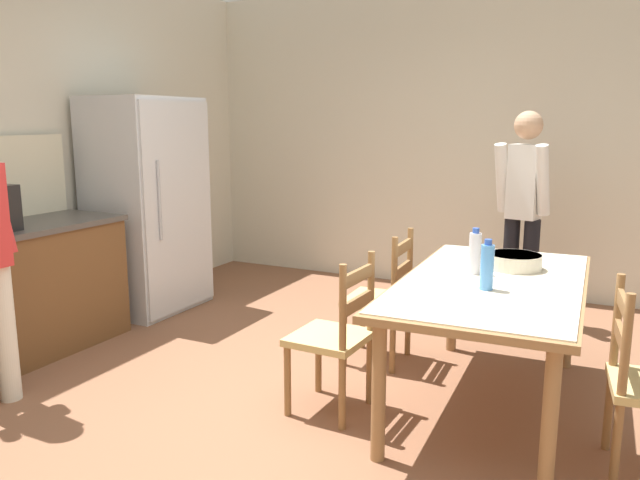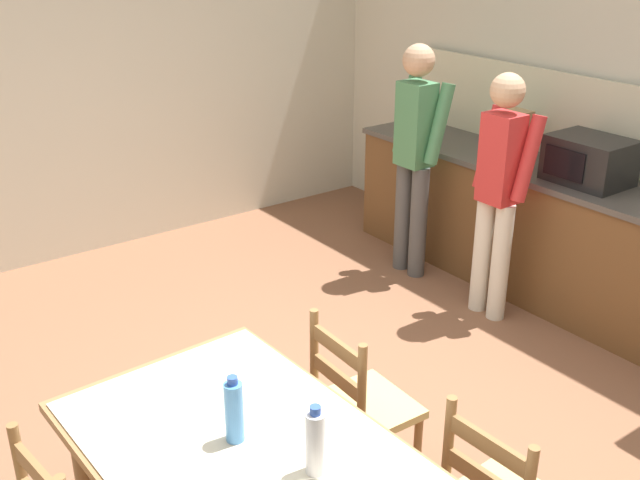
% 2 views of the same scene
% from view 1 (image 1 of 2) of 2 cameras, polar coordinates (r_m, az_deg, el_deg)
% --- Properties ---
extents(ground_plane, '(8.32, 8.32, 0.00)m').
position_cam_1_polar(ground_plane, '(3.54, -2.14, -16.55)').
color(ground_plane, brown).
extents(wall_right, '(0.12, 5.20, 2.90)m').
position_cam_1_polar(wall_right, '(6.21, 12.50, 8.97)').
color(wall_right, beige).
rests_on(wall_right, ground).
extents(refrigerator, '(0.88, 0.73, 1.82)m').
position_cam_1_polar(refrigerator, '(5.57, -15.49, 3.07)').
color(refrigerator, silver).
rests_on(refrigerator, ground).
extents(dining_table, '(1.86, 1.05, 0.76)m').
position_cam_1_polar(dining_table, '(3.64, 15.46, -4.69)').
color(dining_table, olive).
rests_on(dining_table, ground).
extents(bottle_near_centre, '(0.07, 0.07, 0.27)m').
position_cam_1_polar(bottle_near_centre, '(3.37, 15.03, -2.35)').
color(bottle_near_centre, '#4C8ED6').
rests_on(bottle_near_centre, dining_table).
extents(bottle_off_centre, '(0.07, 0.07, 0.27)m').
position_cam_1_polar(bottle_off_centre, '(3.70, 13.98, -1.14)').
color(bottle_off_centre, silver).
rests_on(bottle_off_centre, dining_table).
extents(serving_bowl, '(0.32, 0.32, 0.09)m').
position_cam_1_polar(serving_bowl, '(3.91, 17.34, -1.78)').
color(serving_bowl, beige).
rests_on(serving_bowl, dining_table).
extents(chair_side_far_right, '(0.44, 0.42, 0.91)m').
position_cam_1_polar(chair_side_far_right, '(4.26, 5.75, -5.37)').
color(chair_side_far_right, olive).
rests_on(chair_side_far_right, ground).
extents(chair_side_far_left, '(0.43, 0.41, 0.91)m').
position_cam_1_polar(chair_side_far_left, '(3.53, 1.43, -8.83)').
color(chair_side_far_left, olive).
rests_on(chair_side_far_left, ground).
extents(person_by_table, '(0.35, 0.47, 1.71)m').
position_cam_1_polar(person_by_table, '(5.31, 18.09, 3.07)').
color(person_by_table, black).
rests_on(person_by_table, ground).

